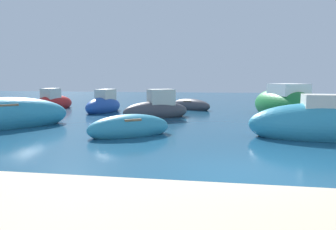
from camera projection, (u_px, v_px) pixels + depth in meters
ground at (249, 177)px, 7.17m from camera, size 80.00×80.00×0.00m
moored_boat_1 at (284, 104)px, 18.80m from camera, size 4.11×6.00×2.32m
moored_boat_2 at (1, 117)px, 14.09m from camera, size 5.39×5.65×1.74m
moored_boat_3 at (322, 124)px, 11.61m from camera, size 5.27×2.14×1.98m
moored_boat_4 at (104, 105)px, 20.54m from camera, size 2.12×3.55×1.74m
moored_boat_5 at (129, 128)px, 12.17m from camera, size 3.33×2.84×1.07m
moored_boat_6 at (53, 103)px, 22.70m from camera, size 2.26×3.53×1.73m
moored_boat_7 at (191, 105)px, 22.26m from camera, size 3.29×2.69×0.95m
moored_boat_8 at (157, 109)px, 17.71m from camera, size 3.89×3.16×1.83m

